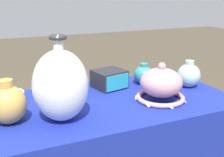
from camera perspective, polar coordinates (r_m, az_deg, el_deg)
display_table at (r=1.29m, az=-2.17°, el=-8.74°), size 1.23×0.60×0.75m
vase_tall_bulbous at (r=1.07m, az=-10.40°, el=-1.34°), size 0.21×0.21×0.33m
vase_dome_bell at (r=1.29m, az=9.92°, el=-1.34°), size 0.23×0.24×0.18m
mosaic_tile_box at (r=1.44m, az=-0.52°, el=-0.11°), size 0.18×0.17×0.09m
bowl_shallow_slate at (r=1.38m, az=-8.71°, el=-1.66°), size 0.17×0.17×0.06m
jar_round_teal at (r=1.51m, az=6.44°, el=0.79°), size 0.11×0.11×0.11m
jar_round_ochre at (r=1.12m, az=-20.39°, el=-4.87°), size 0.14×0.14×0.17m
pot_squat_ivory at (r=1.34m, az=-20.43°, el=-3.69°), size 0.15×0.15×0.05m
jar_round_celadon at (r=1.50m, az=15.32°, el=0.68°), size 0.12×0.12×0.14m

